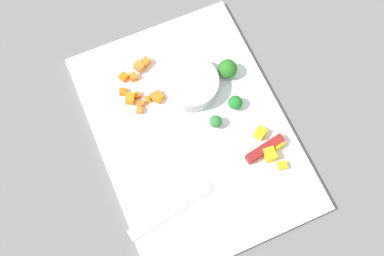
{
  "coord_description": "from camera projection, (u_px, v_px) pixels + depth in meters",
  "views": [
    {
      "loc": [
        -0.27,
        0.12,
        0.84
      ],
      "look_at": [
        0.0,
        0.0,
        0.02
      ],
      "focal_mm": 43.06,
      "sensor_mm": 36.0,
      "label": 1
    }
  ],
  "objects": [
    {
      "name": "ground_plane",
      "position": [
        192.0,
        132.0,
        0.89
      ],
      "size": [
        4.0,
        4.0,
        0.0
      ],
      "primitive_type": "plane",
      "color": "slate"
    },
    {
      "name": "carrot_dice_6",
      "position": [
        146.0,
        62.0,
        0.92
      ],
      "size": [
        0.02,
        0.02,
        0.02
      ],
      "primitive_type": "cube",
      "rotation": [
        0.0,
        0.0,
        0.48
      ],
      "color": "orange",
      "rests_on": "cutting_board"
    },
    {
      "name": "broccoli_floret_1",
      "position": [
        235.0,
        103.0,
        0.88
      ],
      "size": [
        0.03,
        0.03,
        0.03
      ],
      "color": "#82AD6C",
      "rests_on": "cutting_board"
    },
    {
      "name": "carrot_dice_10",
      "position": [
        133.0,
        77.0,
        0.91
      ],
      "size": [
        0.01,
        0.01,
        0.01
      ],
      "primitive_type": "cube",
      "rotation": [
        0.0,
        0.0,
        1.61
      ],
      "color": "orange",
      "rests_on": "cutting_board"
    },
    {
      "name": "carrot_dice_5",
      "position": [
        130.0,
        99.0,
        0.89
      ],
      "size": [
        0.03,
        0.02,
        0.02
      ],
      "primitive_type": "cube",
      "rotation": [
        0.0,
        0.0,
        2.61
      ],
      "color": "orange",
      "rests_on": "cutting_board"
    },
    {
      "name": "cutting_board",
      "position": [
        192.0,
        131.0,
        0.88
      ],
      "size": [
        0.48,
        0.35,
        0.01
      ],
      "primitive_type": "cube",
      "color": "white",
      "rests_on": "ground_plane"
    },
    {
      "name": "pepper_dice_1",
      "position": [
        277.0,
        144.0,
        0.86
      ],
      "size": [
        0.02,
        0.02,
        0.02
      ],
      "primitive_type": "cube",
      "rotation": [
        0.0,
        0.0,
        0.25
      ],
      "color": "yellow",
      "rests_on": "cutting_board"
    },
    {
      "name": "carrot_dice_1",
      "position": [
        124.0,
        77.0,
        0.91
      ],
      "size": [
        0.02,
        0.02,
        0.01
      ],
      "primitive_type": "cube",
      "rotation": [
        0.0,
        0.0,
        0.49
      ],
      "color": "orange",
      "rests_on": "cutting_board"
    },
    {
      "name": "carrot_dice_7",
      "position": [
        158.0,
        93.0,
        0.9
      ],
      "size": [
        0.01,
        0.01,
        0.01
      ],
      "primitive_type": "cube",
      "rotation": [
        0.0,
        0.0,
        1.4
      ],
      "color": "orange",
      "rests_on": "cutting_board"
    },
    {
      "name": "chef_knife",
      "position": [
        237.0,
        167.0,
        0.84
      ],
      "size": [
        0.07,
        0.33,
        0.02
      ],
      "rotation": [
        0.0,
        0.0,
        1.74
      ],
      "color": "silver",
      "rests_on": "cutting_board"
    },
    {
      "name": "carrot_dice_9",
      "position": [
        140.0,
        110.0,
        0.88
      ],
      "size": [
        0.02,
        0.02,
        0.01
      ],
      "primitive_type": "cube",
      "rotation": [
        0.0,
        0.0,
        1.09
      ],
      "color": "orange",
      "rests_on": "cutting_board"
    },
    {
      "name": "broccoli_floret_2",
      "position": [
        227.0,
        69.0,
        0.9
      ],
      "size": [
        0.04,
        0.04,
        0.04
      ],
      "color": "#92AB54",
      "rests_on": "cutting_board"
    },
    {
      "name": "broccoli_floret_0",
      "position": [
        216.0,
        122.0,
        0.87
      ],
      "size": [
        0.02,
        0.02,
        0.03
      ],
      "color": "#8CB76A",
      "rests_on": "cutting_board"
    },
    {
      "name": "prep_bowl",
      "position": [
        191.0,
        84.0,
        0.89
      ],
      "size": [
        0.11,
        0.11,
        0.03
      ],
      "primitive_type": "cylinder",
      "color": "#B7B6B8",
      "rests_on": "cutting_board"
    },
    {
      "name": "carrot_dice_2",
      "position": [
        123.0,
        92.0,
        0.9
      ],
      "size": [
        0.02,
        0.02,
        0.01
      ],
      "primitive_type": "cube",
      "rotation": [
        0.0,
        0.0,
        1.14
      ],
      "color": "orange",
      "rests_on": "cutting_board"
    },
    {
      "name": "pepper_dice_0",
      "position": [
        260.0,
        133.0,
        0.86
      ],
      "size": [
        0.03,
        0.03,
        0.02
      ],
      "primitive_type": "cube",
      "rotation": [
        0.0,
        0.0,
        2.16
      ],
      "color": "yellow",
      "rests_on": "cutting_board"
    },
    {
      "name": "carrot_dice_4",
      "position": [
        137.0,
        95.0,
        0.9
      ],
      "size": [
        0.01,
        0.01,
        0.01
      ],
      "primitive_type": "cube",
      "rotation": [
        0.0,
        0.0,
        0.04
      ],
      "color": "orange",
      "rests_on": "cutting_board"
    },
    {
      "name": "carrot_dice_0",
      "position": [
        147.0,
        100.0,
        0.89
      ],
      "size": [
        0.01,
        0.01,
        0.01
      ],
      "primitive_type": "cube",
      "rotation": [
        0.0,
        0.0,
        1.4
      ],
      "color": "orange",
      "rests_on": "cutting_board"
    },
    {
      "name": "carrot_dice_8",
      "position": [
        159.0,
        99.0,
        0.89
      ],
      "size": [
        0.02,
        0.02,
        0.01
      ],
      "primitive_type": "cube",
      "rotation": [
        0.0,
        0.0,
        0.65
      ],
      "color": "orange",
      "rests_on": "cutting_board"
    },
    {
      "name": "pepper_dice_3",
      "position": [
        269.0,
        155.0,
        0.85
      ],
      "size": [
        0.02,
        0.02,
        0.02
      ],
      "primitive_type": "cube",
      "rotation": [
        0.0,
        0.0,
        1.49
      ],
      "color": "yellow",
      "rests_on": "cutting_board"
    },
    {
      "name": "carrot_dice_11",
      "position": [
        139.0,
        67.0,
        0.91
      ],
      "size": [
        0.02,
        0.02,
        0.02
      ],
      "primitive_type": "cube",
      "rotation": [
        0.0,
        0.0,
        0.48
      ],
      "color": "orange",
      "rests_on": "cutting_board"
    },
    {
      "name": "pepper_dice_2",
      "position": [
        282.0,
        165.0,
        0.85
      ],
      "size": [
        0.02,
        0.02,
        0.01
      ],
      "primitive_type": "cube",
      "rotation": [
        0.0,
        0.0,
        2.86
      ],
      "color": "yellow",
      "rests_on": "cutting_board"
    },
    {
      "name": "carrot_dice_12",
      "position": [
        140.0,
        104.0,
        0.89
      ],
      "size": [
        0.01,
        0.01,
        0.01
      ],
      "primitive_type": "cube",
      "rotation": [
        0.0,
        0.0,
        1.7
      ],
      "color": "orange",
      "rests_on": "cutting_board"
    },
    {
      "name": "carrot_dice_3",
      "position": [
        153.0,
        97.0,
        0.89
      ],
      "size": [
        0.02,
        0.02,
        0.01
      ],
      "primitive_type": "cube",
      "rotation": [
        0.0,
        0.0,
        2.07
      ],
      "color": "orange",
      "rests_on": "cutting_board"
    }
  ]
}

